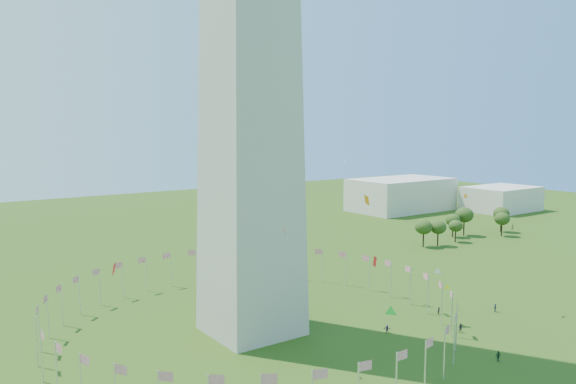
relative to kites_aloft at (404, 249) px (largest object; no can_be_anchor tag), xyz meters
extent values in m
cylinder|color=silver|center=(24.03, 26.10, -15.16)|extent=(0.24, 0.24, 9.00)
cylinder|color=silver|center=(23.42, 33.04, -15.16)|extent=(0.24, 0.24, 9.00)
cylinder|color=silver|center=(21.61, 39.78, -15.16)|extent=(0.24, 0.24, 9.00)
cylinder|color=silver|center=(18.67, 46.10, -15.16)|extent=(0.24, 0.24, 9.00)
cylinder|color=silver|center=(14.67, 51.81, -15.16)|extent=(0.24, 0.24, 9.00)
cylinder|color=silver|center=(9.74, 56.74, -15.16)|extent=(0.24, 0.24, 9.00)
cylinder|color=silver|center=(4.03, 60.74, -15.16)|extent=(0.24, 0.24, 9.00)
cylinder|color=silver|center=(-2.29, 63.68, -15.16)|extent=(0.24, 0.24, 9.00)
cylinder|color=silver|center=(-9.03, 65.49, -15.16)|extent=(0.24, 0.24, 9.00)
cylinder|color=silver|center=(-15.97, 66.10, -15.16)|extent=(0.24, 0.24, 9.00)
cylinder|color=silver|center=(-22.92, 65.49, -15.16)|extent=(0.24, 0.24, 9.00)
cylinder|color=silver|center=(-29.65, 63.68, -15.16)|extent=(0.24, 0.24, 9.00)
cylinder|color=silver|center=(-35.97, 60.74, -15.16)|extent=(0.24, 0.24, 9.00)
cylinder|color=silver|center=(-41.69, 56.74, -15.16)|extent=(0.24, 0.24, 9.00)
cylinder|color=silver|center=(-46.62, 51.81, -15.16)|extent=(0.24, 0.24, 9.00)
cylinder|color=silver|center=(-50.61, 46.10, -15.16)|extent=(0.24, 0.24, 9.00)
cylinder|color=silver|center=(-53.56, 39.78, -15.16)|extent=(0.24, 0.24, 9.00)
cylinder|color=silver|center=(-55.37, 33.04, -15.16)|extent=(0.24, 0.24, 9.00)
cylinder|color=silver|center=(-55.97, 26.10, -15.16)|extent=(0.24, 0.24, 9.00)
cylinder|color=silver|center=(-55.37, 19.15, -15.16)|extent=(0.24, 0.24, 9.00)
cylinder|color=silver|center=(-53.56, 12.41, -15.16)|extent=(0.24, 0.24, 9.00)
cylinder|color=silver|center=(-15.97, -13.90, -15.16)|extent=(0.24, 0.24, 9.00)
cylinder|color=silver|center=(-9.03, -13.30, -15.16)|extent=(0.24, 0.24, 9.00)
cylinder|color=silver|center=(-2.29, -11.49, -15.16)|extent=(0.24, 0.24, 9.00)
cylinder|color=silver|center=(4.03, -8.55, -15.16)|extent=(0.24, 0.24, 9.00)
cylinder|color=silver|center=(9.74, -4.55, -15.16)|extent=(0.24, 0.24, 9.00)
cylinder|color=silver|center=(14.67, 0.38, -15.16)|extent=(0.24, 0.24, 9.00)
cylinder|color=silver|center=(18.67, 6.10, -15.16)|extent=(0.24, 0.24, 9.00)
cylinder|color=silver|center=(21.61, 12.41, -15.16)|extent=(0.24, 0.24, 9.00)
cylinder|color=silver|center=(23.42, 19.15, -15.16)|extent=(0.24, 0.24, 9.00)
cube|color=beige|center=(134.03, 126.10, -11.66)|extent=(50.00, 30.00, 16.00)
cube|color=beige|center=(174.03, 96.10, -13.66)|extent=(35.00, 25.00, 12.00)
imported|color=#341C54|center=(6.01, 9.49, -18.90)|extent=(1.43, 1.44, 1.53)
imported|color=#183C24|center=(11.96, -12.00, -18.72)|extent=(1.22, 0.89, 1.89)
imported|color=black|center=(23.62, 10.79, -18.87)|extent=(0.83, 0.68, 1.60)
imported|color=#1E2647|center=(35.10, 4.39, -18.72)|extent=(1.23, 1.30, 1.89)
imported|color=#272727|center=(18.03, 0.74, -18.73)|extent=(1.00, 1.11, 1.87)
plane|color=green|center=(-6.20, -3.15, -9.44)|extent=(0.93, 2.33, 2.44)
plane|color=red|center=(-53.43, -3.96, 5.23)|extent=(1.04, 1.50, 1.78)
plane|color=red|center=(-19.83, 8.92, 4.27)|extent=(1.01, 1.18, 1.44)
plane|color=orange|center=(-7.42, 1.90, 9.29)|extent=(2.02, 0.57, 1.98)
plane|color=white|center=(14.72, 33.13, 13.84)|extent=(0.20, 1.25, 1.26)
plane|color=yellow|center=(28.23, 12.36, -14.66)|extent=(1.31, 1.18, 1.45)
plane|color=red|center=(1.37, 8.63, -4.13)|extent=(1.62, 1.36, 1.99)
plane|color=orange|center=(23.23, 4.61, 7.50)|extent=(1.05, 0.66, 1.00)
plane|color=blue|center=(38.43, 3.16, -0.33)|extent=(1.80, 0.68, 1.79)
plane|color=white|center=(18.65, 7.54, -8.48)|extent=(1.47, 2.15, 2.05)
ellipsoid|color=#37551C|center=(75.60, 60.62, -14.95)|extent=(6.03, 6.03, 9.43)
ellipsoid|color=#37551C|center=(81.08, 58.84, -15.18)|extent=(5.74, 5.74, 8.97)
ellipsoid|color=#37551C|center=(91.67, 59.56, -15.70)|extent=(5.08, 5.08, 7.94)
ellipsoid|color=#37551C|center=(98.17, 65.90, -15.28)|extent=(5.61, 5.61, 8.77)
ellipsoid|color=#37551C|center=(104.32, 65.51, -14.27)|extent=(6.90, 6.90, 10.78)
ellipsoid|color=#37551C|center=(115.24, 56.44, -15.17)|extent=(5.76, 5.76, 8.99)
ellipsoid|color=#37551C|center=(122.76, 61.82, -14.77)|extent=(6.26, 6.26, 9.78)
camera|label=1|loc=(-74.12, -68.26, 21.72)|focal=35.00mm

